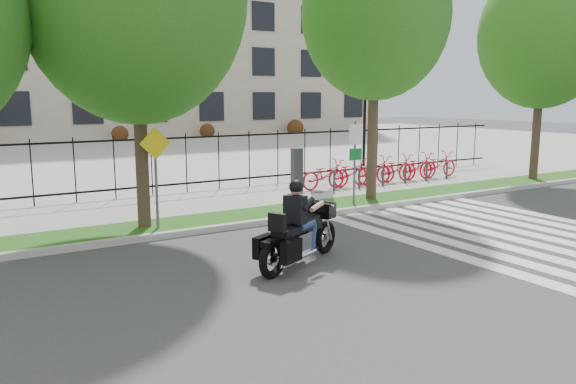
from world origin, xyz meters
TOP-DOWN VIEW (x-y plane):
  - ground at (0.00, 0.00)m, footprint 120.00×120.00m
  - curb at (0.00, 4.10)m, footprint 60.00×0.20m
  - grass_verge at (0.00, 4.95)m, footprint 60.00×1.50m
  - sidewalk at (0.00, 7.45)m, footprint 60.00×3.50m
  - plaza at (0.00, 25.00)m, footprint 80.00×34.00m
  - crosswalk_stripes at (4.83, 0.00)m, footprint 5.70×8.00m
  - iron_fence at (0.00, 9.20)m, footprint 30.00×0.06m
  - office_building at (0.00, 44.92)m, footprint 60.00×21.90m
  - lamp_post_right at (10.00, 12.00)m, footprint 1.06×0.70m
  - street_tree_2 at (4.52, 4.95)m, footprint 4.50×4.50m
  - street_tree_3 at (12.82, 4.95)m, footprint 4.83×4.83m
  - bike_share_station at (7.05, 7.20)m, footprint 7.86×0.88m
  - sign_pole_regulatory at (3.56, 4.58)m, footprint 0.50×0.09m
  - sign_pole_warning at (-2.60, 4.58)m, footprint 0.78×0.09m
  - motorcycle_rider at (-1.00, 0.58)m, footprint 2.56×1.49m

SIDE VIEW (x-z plane):
  - ground at x=0.00m, z-range 0.00..0.00m
  - crosswalk_stripes at x=4.83m, z-range 0.00..0.01m
  - plaza at x=0.00m, z-range 0.00..0.10m
  - curb at x=0.00m, z-range 0.00..0.15m
  - grass_verge at x=0.00m, z-range 0.00..0.15m
  - sidewalk at x=0.00m, z-range 0.00..0.15m
  - bike_share_station at x=7.05m, z-range -0.08..1.42m
  - motorcycle_rider at x=-1.00m, z-range -0.36..1.77m
  - iron_fence at x=0.00m, z-range 0.15..2.15m
  - sign_pole_regulatory at x=3.56m, z-range 0.49..2.99m
  - sign_pole_warning at x=-2.60m, z-range 0.50..2.99m
  - lamp_post_right at x=10.00m, z-range 1.08..5.33m
  - street_tree_3 at x=12.82m, z-range 1.50..9.78m
  - street_tree_2 at x=4.52m, z-range 1.67..9.92m
  - office_building at x=0.00m, z-range -0.11..20.04m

